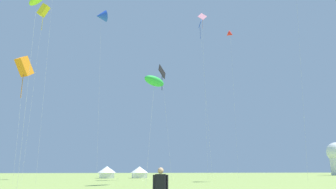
{
  "coord_description": "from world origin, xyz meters",
  "views": [
    {
      "loc": [
        -7.37,
        -4.79,
        1.63
      ],
      "look_at": [
        0.0,
        32.0,
        10.8
      ],
      "focal_mm": 33.23,
      "sensor_mm": 36.0,
      "label": 1
    }
  ],
  "objects_px": {
    "festival_tent_right": "(139,172)",
    "kite_orange_box": "(24,67)",
    "kite_red_delta": "(230,34)",
    "kite_blue_diamond": "(200,27)",
    "kite_blue_delta": "(101,16)",
    "kite_pink_diamond": "(202,22)",
    "kite_lime_parafoil": "(37,0)",
    "kite_green_parafoil": "(154,81)",
    "kite_yellow_box": "(44,11)",
    "kite_black_diamond": "(162,73)",
    "festival_tent_center": "(107,172)"
  },
  "relations": [
    {
      "from": "kite_lime_parafoil",
      "to": "festival_tent_center",
      "type": "distance_m",
      "value": 42.81
    },
    {
      "from": "kite_yellow_box",
      "to": "kite_red_delta",
      "type": "height_order",
      "value": "kite_red_delta"
    },
    {
      "from": "kite_blue_diamond",
      "to": "festival_tent_center",
      "type": "relative_size",
      "value": 9.4
    },
    {
      "from": "kite_pink_diamond",
      "to": "festival_tent_right",
      "type": "distance_m",
      "value": 34.04
    },
    {
      "from": "kite_black_diamond",
      "to": "kite_blue_delta",
      "type": "relative_size",
      "value": 0.6
    },
    {
      "from": "kite_green_parafoil",
      "to": "kite_blue_diamond",
      "type": "height_order",
      "value": "kite_blue_diamond"
    },
    {
      "from": "kite_yellow_box",
      "to": "kite_blue_delta",
      "type": "height_order",
      "value": "kite_yellow_box"
    },
    {
      "from": "kite_yellow_box",
      "to": "kite_black_diamond",
      "type": "relative_size",
      "value": 1.67
    },
    {
      "from": "kite_black_diamond",
      "to": "kite_orange_box",
      "type": "bearing_deg",
      "value": -156.63
    },
    {
      "from": "kite_green_parafoil",
      "to": "kite_black_diamond",
      "type": "distance_m",
      "value": 18.04
    },
    {
      "from": "kite_green_parafoil",
      "to": "kite_yellow_box",
      "type": "height_order",
      "value": "kite_yellow_box"
    },
    {
      "from": "kite_black_diamond",
      "to": "kite_green_parafoil",
      "type": "bearing_deg",
      "value": -103.31
    },
    {
      "from": "kite_orange_box",
      "to": "kite_pink_diamond",
      "type": "relative_size",
      "value": 0.54
    },
    {
      "from": "kite_blue_delta",
      "to": "kite_black_diamond",
      "type": "bearing_deg",
      "value": -31.99
    },
    {
      "from": "kite_lime_parafoil",
      "to": "kite_blue_delta",
      "type": "xyz_separation_m",
      "value": [
        5.57,
        28.33,
        13.43
      ]
    },
    {
      "from": "kite_orange_box",
      "to": "kite_red_delta",
      "type": "distance_m",
      "value": 48.33
    },
    {
      "from": "festival_tent_right",
      "to": "kite_green_parafoil",
      "type": "bearing_deg",
      "value": -93.52
    },
    {
      "from": "festival_tent_right",
      "to": "kite_orange_box",
      "type": "bearing_deg",
      "value": -125.93
    },
    {
      "from": "kite_red_delta",
      "to": "kite_pink_diamond",
      "type": "relative_size",
      "value": 1.11
    },
    {
      "from": "kite_blue_diamond",
      "to": "kite_lime_parafoil",
      "type": "bearing_deg",
      "value": -130.42
    },
    {
      "from": "kite_black_diamond",
      "to": "kite_blue_diamond",
      "type": "height_order",
      "value": "kite_blue_diamond"
    },
    {
      "from": "kite_blue_delta",
      "to": "festival_tent_center",
      "type": "xyz_separation_m",
      "value": [
        2.62,
        9.94,
        -30.77
      ]
    },
    {
      "from": "kite_orange_box",
      "to": "kite_green_parafoil",
      "type": "height_order",
      "value": "kite_orange_box"
    },
    {
      "from": "kite_yellow_box",
      "to": "kite_pink_diamond",
      "type": "bearing_deg",
      "value": -14.43
    },
    {
      "from": "kite_red_delta",
      "to": "kite_blue_diamond",
      "type": "xyz_separation_m",
      "value": [
        -7.73,
        -0.75,
        0.74
      ]
    },
    {
      "from": "kite_lime_parafoil",
      "to": "kite_pink_diamond",
      "type": "height_order",
      "value": "kite_pink_diamond"
    },
    {
      "from": "kite_blue_diamond",
      "to": "festival_tent_right",
      "type": "xyz_separation_m",
      "value": [
        -12.91,
        5.37,
        -32.68
      ]
    },
    {
      "from": "kite_green_parafoil",
      "to": "kite_black_diamond",
      "type": "bearing_deg",
      "value": 76.69
    },
    {
      "from": "festival_tent_right",
      "to": "kite_red_delta",
      "type": "bearing_deg",
      "value": -12.61
    },
    {
      "from": "kite_blue_delta",
      "to": "kite_pink_diamond",
      "type": "relative_size",
      "value": 1.08
    },
    {
      "from": "kite_yellow_box",
      "to": "kite_lime_parafoil",
      "type": "bearing_deg",
      "value": -78.89
    },
    {
      "from": "kite_blue_delta",
      "to": "kite_blue_diamond",
      "type": "height_order",
      "value": "kite_blue_diamond"
    },
    {
      "from": "kite_orange_box",
      "to": "kite_blue_delta",
      "type": "distance_m",
      "value": 25.02
    },
    {
      "from": "kite_orange_box",
      "to": "festival_tent_right",
      "type": "distance_m",
      "value": 34.98
    },
    {
      "from": "kite_orange_box",
      "to": "kite_blue_delta",
      "type": "relative_size",
      "value": 0.5
    },
    {
      "from": "festival_tent_right",
      "to": "kite_lime_parafoil",
      "type": "bearing_deg",
      "value": -111.56
    },
    {
      "from": "kite_orange_box",
      "to": "kite_red_delta",
      "type": "xyz_separation_m",
      "value": [
        39.45,
        21.36,
        17.98
      ]
    },
    {
      "from": "kite_pink_diamond",
      "to": "festival_tent_center",
      "type": "xyz_separation_m",
      "value": [
        -16.4,
        17.55,
        -27.56
      ]
    },
    {
      "from": "kite_yellow_box",
      "to": "kite_blue_diamond",
      "type": "height_order",
      "value": "kite_blue_diamond"
    },
    {
      "from": "kite_orange_box",
      "to": "kite_lime_parafoil",
      "type": "distance_m",
      "value": 13.29
    },
    {
      "from": "kite_blue_diamond",
      "to": "kite_pink_diamond",
      "type": "relative_size",
      "value": 1.16
    },
    {
      "from": "kite_orange_box",
      "to": "kite_blue_diamond",
      "type": "height_order",
      "value": "kite_blue_diamond"
    },
    {
      "from": "kite_blue_delta",
      "to": "festival_tent_center",
      "type": "relative_size",
      "value": 8.75
    },
    {
      "from": "kite_green_parafoil",
      "to": "kite_blue_delta",
      "type": "distance_m",
      "value": 31.8
    },
    {
      "from": "kite_blue_diamond",
      "to": "festival_tent_center",
      "type": "distance_m",
      "value": 38.59
    },
    {
      "from": "kite_yellow_box",
      "to": "festival_tent_center",
      "type": "xyz_separation_m",
      "value": [
        13.78,
        9.79,
        -30.88
      ]
    },
    {
      "from": "kite_green_parafoil",
      "to": "kite_lime_parafoil",
      "type": "xyz_separation_m",
      "value": [
        -13.07,
        -4.83,
        6.63
      ]
    },
    {
      "from": "festival_tent_center",
      "to": "kite_green_parafoil",
      "type": "bearing_deg",
      "value": -81.7
    },
    {
      "from": "kite_red_delta",
      "to": "kite_blue_diamond",
      "type": "relative_size",
      "value": 0.95
    },
    {
      "from": "kite_yellow_box",
      "to": "kite_red_delta",
      "type": "distance_m",
      "value": 41.69
    }
  ]
}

